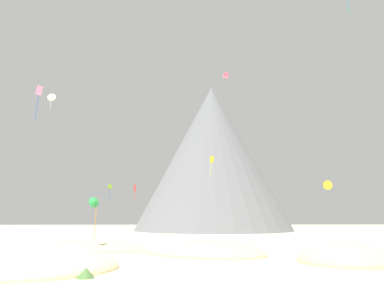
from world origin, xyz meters
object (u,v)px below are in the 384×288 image
kite_rainbow_high (226,75)px  kite_pink_mid (39,94)px  kite_gold_low (328,185)px  bush_mid_center (86,273)px  rock_massif (216,162)px  kite_white_high (51,97)px  kite_red_low (135,188)px  bush_scatter_east (348,264)px  kite_green_low (94,203)px  bush_far_right (64,264)px  kite_lime_low (110,188)px  kite_yellow_mid (212,162)px

kite_rainbow_high → kite_pink_mid: bearing=-87.1°
kite_gold_low → bush_mid_center: bearing=78.0°
rock_massif → kite_white_high: size_ratio=24.09×
kite_pink_mid → kite_rainbow_high: bearing=37.1°
kite_red_low → kite_pink_mid: bearing=139.2°
bush_scatter_east → kite_white_high: size_ratio=0.62×
rock_massif → kite_gold_low: rock_massif is taller
bush_scatter_east → kite_green_low: kite_green_low is taller
rock_massif → kite_pink_mid: (-34.57, -82.54, -2.97)m
bush_far_right → kite_rainbow_high: 43.91m
kite_rainbow_high → kite_lime_low: 39.93m
bush_far_right → bush_scatter_east: bearing=-1.3°
kite_yellow_mid → kite_green_low: (-19.02, -25.93, -10.02)m
bush_scatter_east → kite_pink_mid: bearing=161.7°
bush_far_right → kite_red_low: kite_red_low is taller
kite_white_high → kite_rainbow_high: bearing=-7.7°
rock_massif → kite_rainbow_high: bearing=-94.4°
kite_rainbow_high → kite_red_low: kite_rainbow_high is taller
bush_scatter_east → kite_yellow_mid: bearing=104.4°
kite_pink_mid → bush_scatter_east: bearing=-3.7°
bush_far_right → rock_massif: size_ratio=0.01×
kite_green_low → kite_gold_low: bearing=-26.0°
bush_scatter_east → kite_lime_low: bearing=124.9°
kite_white_high → kite_red_low: kite_white_high is taller
kite_gold_low → kite_green_low: (-36.61, -7.10, -3.24)m
bush_far_right → kite_gold_low: 42.54m
kite_yellow_mid → kite_white_high: (-31.35, -12.54, 10.19)m
kite_pink_mid → kite_rainbow_high: kite_rainbow_high is taller
rock_massif → kite_rainbow_high: (-5.36, -70.41, 5.60)m
bush_mid_center → bush_far_right: bearing=120.0°
kite_yellow_mid → kite_gold_low: 26.64m
rock_massif → kite_gold_low: bearing=-81.8°
kite_rainbow_high → kite_yellow_mid: bearing=166.1°
bush_mid_center → rock_massif: rock_massif is taller
kite_rainbow_high → kite_green_low: size_ratio=0.17×
bush_far_right → kite_pink_mid: 26.76m
kite_rainbow_high → kite_white_high: size_ratio=0.31×
kite_red_low → kite_green_low: size_ratio=0.68×
kite_yellow_mid → kite_rainbow_high: kite_rainbow_high is taller
kite_pink_mid → kite_white_high: bearing=118.8°
kite_red_low → kite_yellow_mid: bearing=-123.5°
rock_massif → kite_white_high: (-38.21, -68.12, 1.65)m
kite_yellow_mid → kite_rainbow_high: size_ratio=4.76×
bush_scatter_east → kite_pink_mid: 45.61m
kite_pink_mid → kite_white_high: kite_white_high is taller
bush_scatter_east → kite_lime_low: 60.43m
kite_pink_mid → kite_yellow_mid: bearing=58.8°
bush_mid_center → kite_gold_low: (32.28, 26.85, 9.67)m
kite_rainbow_high → kite_lime_low: kite_rainbow_high is taller
bush_far_right → kite_lime_low: bearing=96.2°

